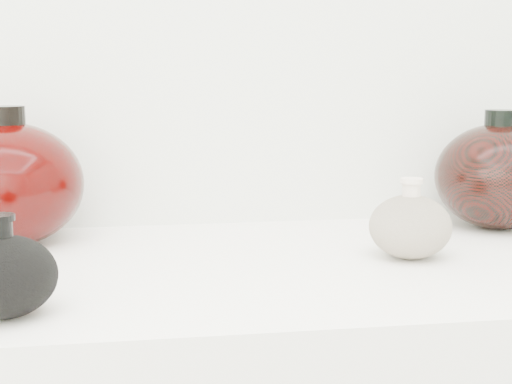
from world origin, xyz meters
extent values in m
cube|color=white|center=(0.00, 0.95, 0.89)|extent=(1.20, 0.50, 0.03)
ellipsoid|color=black|center=(-0.23, 0.79, 0.94)|extent=(0.11, 0.11, 0.08)
cylinder|color=black|center=(-0.23, 0.79, 0.99)|extent=(0.02, 0.02, 0.02)
cylinder|color=black|center=(-0.23, 0.79, 1.00)|extent=(0.03, 0.03, 0.01)
ellipsoid|color=#C5B09B|center=(0.25, 0.94, 0.94)|extent=(0.12, 0.12, 0.08)
cylinder|color=beige|center=(0.25, 0.94, 0.99)|extent=(0.03, 0.03, 0.03)
cylinder|color=beige|center=(0.25, 0.94, 1.00)|extent=(0.03, 0.03, 0.01)
ellipsoid|color=black|center=(-0.28, 1.10, 0.99)|extent=(0.26, 0.26, 0.17)
cylinder|color=black|center=(-0.28, 1.10, 1.08)|extent=(0.07, 0.07, 0.03)
ellipsoid|color=black|center=(0.45, 1.10, 0.98)|extent=(0.20, 0.20, 0.16)
cylinder|color=black|center=(0.45, 1.10, 1.07)|extent=(0.05, 0.05, 0.03)
camera|label=1|loc=(-0.09, 0.08, 1.14)|focal=50.00mm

